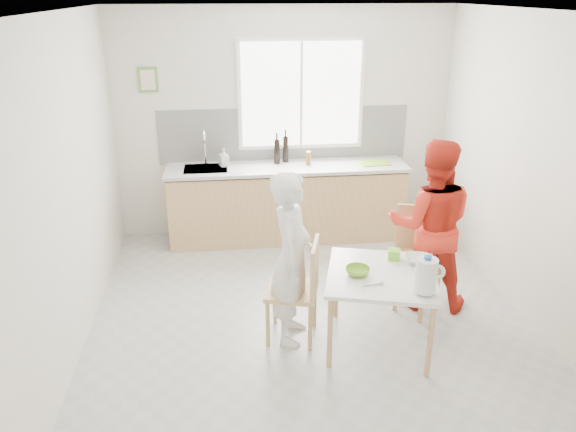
# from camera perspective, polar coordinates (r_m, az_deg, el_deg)

# --- Properties ---
(ground) EXTENTS (4.50, 4.50, 0.00)m
(ground) POSITION_cam_1_polar(r_m,az_deg,el_deg) (5.26, 2.35, -10.81)
(ground) COLOR #B7B7B2
(ground) RESTS_ON ground
(room_shell) EXTENTS (4.50, 4.50, 4.50)m
(room_shell) POSITION_cam_1_polar(r_m,az_deg,el_deg) (4.58, 2.68, 6.73)
(room_shell) COLOR silver
(room_shell) RESTS_ON ground
(window) EXTENTS (1.50, 0.06, 1.30)m
(window) POSITION_cam_1_polar(r_m,az_deg,el_deg) (6.75, 1.33, 12.24)
(window) COLOR white
(window) RESTS_ON room_shell
(backsplash) EXTENTS (3.00, 0.02, 0.65)m
(backsplash) POSITION_cam_1_polar(r_m,az_deg,el_deg) (6.83, -0.40, 8.30)
(backsplash) COLOR white
(backsplash) RESTS_ON room_shell
(picture_frame) EXTENTS (0.22, 0.03, 0.28)m
(picture_frame) POSITION_cam_1_polar(r_m,az_deg,el_deg) (6.71, -14.05, 13.28)
(picture_frame) COLOR #629644
(picture_frame) RESTS_ON room_shell
(kitchen_counter) EXTENTS (2.84, 0.64, 1.37)m
(kitchen_counter) POSITION_cam_1_polar(r_m,az_deg,el_deg) (6.80, -0.14, 1.10)
(kitchen_counter) COLOR #DEBB77
(kitchen_counter) RESTS_ON ground
(dining_table) EXTENTS (1.08, 1.08, 0.68)m
(dining_table) POSITION_cam_1_polar(r_m,az_deg,el_deg) (4.74, 9.47, -6.51)
(dining_table) COLOR white
(dining_table) RESTS_ON ground
(chair_left) EXTENTS (0.52, 0.52, 0.92)m
(chair_left) POSITION_cam_1_polar(r_m,az_deg,el_deg) (4.82, 1.22, -7.13)
(chair_left) COLOR #DEBB77
(chair_left) RESTS_ON ground
(chair_far) EXTENTS (0.53, 0.53, 0.94)m
(chair_far) POSITION_cam_1_polar(r_m,az_deg,el_deg) (5.54, 13.00, -3.47)
(chair_far) COLOR #DEBB77
(chair_far) RESTS_ON ground
(person_white) EXTENTS (0.50, 0.63, 1.52)m
(person_white) POSITION_cam_1_polar(r_m,az_deg,el_deg) (4.71, 0.41, -4.36)
(person_white) COLOR white
(person_white) RESTS_ON ground
(person_red) EXTENTS (0.93, 0.81, 1.64)m
(person_red) POSITION_cam_1_polar(r_m,az_deg,el_deg) (5.36, 14.26, -0.94)
(person_red) COLOR red
(person_red) RESTS_ON ground
(bowl_green) EXTENTS (0.24, 0.24, 0.06)m
(bowl_green) POSITION_cam_1_polar(r_m,az_deg,el_deg) (4.65, 7.08, -5.57)
(bowl_green) COLOR #7AB72A
(bowl_green) RESTS_ON dining_table
(bowl_white) EXTENTS (0.27, 0.27, 0.05)m
(bowl_white) POSITION_cam_1_polar(r_m,az_deg,el_deg) (4.94, 13.02, -4.31)
(bowl_white) COLOR white
(bowl_white) RESTS_ON dining_table
(milk_jug) EXTENTS (0.23, 0.17, 0.29)m
(milk_jug) POSITION_cam_1_polar(r_m,az_deg,el_deg) (4.41, 13.91, -5.82)
(milk_jug) COLOR white
(milk_jug) RESTS_ON dining_table
(green_box) EXTENTS (0.12, 0.12, 0.09)m
(green_box) POSITION_cam_1_polar(r_m,az_deg,el_deg) (4.94, 10.70, -3.85)
(green_box) COLOR #7CD330
(green_box) RESTS_ON dining_table
(spoon) EXTENTS (0.16, 0.03, 0.01)m
(spoon) POSITION_cam_1_polar(r_m,az_deg,el_deg) (4.51, 8.53, -6.89)
(spoon) COLOR #A5A5AA
(spoon) RESTS_ON dining_table
(cutting_board) EXTENTS (0.37, 0.29, 0.01)m
(cutting_board) POSITION_cam_1_polar(r_m,az_deg,el_deg) (6.80, 8.74, 5.36)
(cutting_board) COLOR #88CA2E
(cutting_board) RESTS_ON kitchen_counter
(wine_bottle_a) EXTENTS (0.07, 0.07, 0.32)m
(wine_bottle_a) POSITION_cam_1_polar(r_m,az_deg,el_deg) (6.74, -0.25, 6.83)
(wine_bottle_a) COLOR black
(wine_bottle_a) RESTS_ON kitchen_counter
(wine_bottle_b) EXTENTS (0.07, 0.07, 0.30)m
(wine_bottle_b) POSITION_cam_1_polar(r_m,az_deg,el_deg) (6.68, -1.13, 6.59)
(wine_bottle_b) COLOR black
(wine_bottle_b) RESTS_ON kitchen_counter
(jar_amber) EXTENTS (0.06, 0.06, 0.16)m
(jar_amber) POSITION_cam_1_polar(r_m,az_deg,el_deg) (6.65, 2.08, 5.89)
(jar_amber) COLOR olive
(jar_amber) RESTS_ON kitchen_counter
(soap_bottle) EXTENTS (0.12, 0.12, 0.21)m
(soap_bottle) POSITION_cam_1_polar(r_m,az_deg,el_deg) (6.63, -6.53, 5.94)
(soap_bottle) COLOR #999999
(soap_bottle) RESTS_ON kitchen_counter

